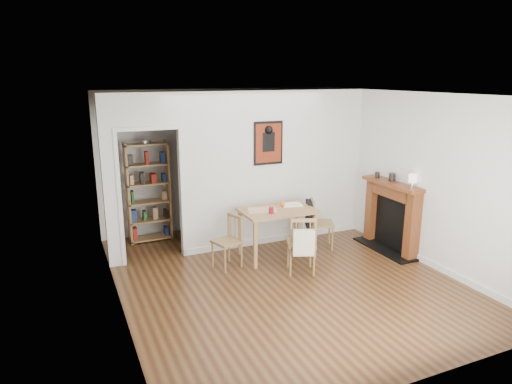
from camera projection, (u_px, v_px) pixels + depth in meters
name	position (u px, v px, depth m)	size (l,w,h in m)	color
ground	(282.00, 277.00, 6.62)	(5.20, 5.20, 0.00)	#53361A
room_shell	(251.00, 171.00, 7.52)	(5.20, 5.20, 5.20)	silver
dining_table	(277.00, 215.00, 7.21)	(1.15, 0.73, 0.79)	#9A6F48
chair_left	(227.00, 242.00, 6.85)	(0.51, 0.51, 0.81)	olive
chair_right	(320.00, 223.00, 7.63)	(0.59, 0.56, 0.84)	olive
chair_front	(301.00, 243.00, 6.68)	(0.57, 0.60, 0.88)	olive
bookshelf	(148.00, 193.00, 7.90)	(0.74, 0.29, 1.75)	#9A6F48
fireplace	(392.00, 214.00, 7.53)	(0.45, 1.25, 1.16)	brown
red_glass	(271.00, 210.00, 6.96)	(0.08, 0.08, 0.10)	maroon
orange_fruit	(283.00, 204.00, 7.33)	(0.08, 0.08, 0.08)	orange
placemat	(262.00, 210.00, 7.14)	(0.45, 0.33, 0.00)	beige
notebook	(292.00, 205.00, 7.41)	(0.32, 0.23, 0.02)	white
mantel_lamp	(413.00, 179.00, 7.02)	(0.13, 0.13, 0.21)	silver
ceramic_jar_a	(392.00, 177.00, 7.43)	(0.11, 0.11, 0.13)	black
ceramic_jar_b	(377.00, 175.00, 7.67)	(0.08, 0.08, 0.10)	black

